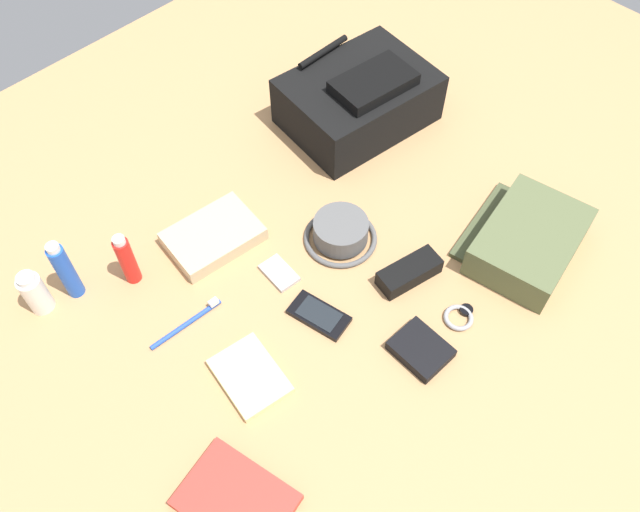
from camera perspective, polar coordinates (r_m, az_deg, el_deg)
name	(u,v)px	position (r m, az deg, el deg)	size (l,w,h in m)	color
ground_plane	(320,270)	(1.45, 0.00, -1.18)	(2.64, 2.02, 0.02)	tan
backpack	(359,99)	(1.69, 3.37, 13.43)	(0.38, 0.30, 0.16)	black
toiletry_pouch	(527,240)	(1.50, 17.51, 1.31)	(0.29, 0.27, 0.08)	#56603D
bucket_hat	(341,232)	(1.46, 1.80, 2.05)	(0.17, 0.17, 0.06)	#595959
toothpaste_tube	(35,293)	(1.46, -23.46, -2.93)	(0.05, 0.05, 0.11)	white
deodorant_spray	(65,270)	(1.43, -21.19, -1.18)	(0.03, 0.03, 0.16)	blue
sunscreen_spray	(127,260)	(1.42, -16.39, -0.30)	(0.03, 0.03, 0.14)	red
paperback_novel	(236,500)	(1.23, -7.27, -20.26)	(0.18, 0.22, 0.02)	red
cell_phone	(319,315)	(1.37, -0.09, -5.16)	(0.09, 0.13, 0.01)	black
media_player	(279,273)	(1.42, -3.54, -1.49)	(0.06, 0.09, 0.01)	#B7B7BC
wristwatch	(460,317)	(1.39, 12.00, -5.16)	(0.07, 0.06, 0.01)	#99999E
toothbrush	(190,321)	(1.38, -11.17, -5.54)	(0.17, 0.02, 0.02)	blue
wallet	(421,349)	(1.34, 8.71, -8.00)	(0.09, 0.11, 0.02)	black
notepad	(250,376)	(1.31, -6.09, -10.31)	(0.11, 0.15, 0.02)	beige
folded_towel	(213,236)	(1.48, -9.23, 1.70)	(0.20, 0.14, 0.04)	#C6B289
sunglasses_case	(409,272)	(1.42, 7.73, -1.41)	(0.14, 0.06, 0.04)	black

